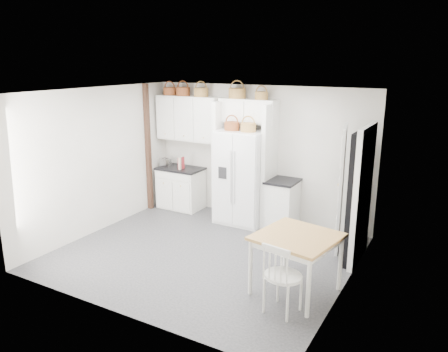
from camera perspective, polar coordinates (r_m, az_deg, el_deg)
The scene contains 29 objects.
floor at distance 7.23m, azimuth -2.48°, elevation -10.07°, with size 4.50×4.50×0.00m, color #29292F.
ceiling at distance 6.57m, azimuth -2.74°, elevation 10.95°, with size 4.50×4.50×0.00m, color white.
wall_back at distance 8.50m, azimuth 4.57°, elevation 2.98°, with size 4.50×4.50×0.00m, color silver.
wall_left at distance 8.17m, azimuth -16.12°, elevation 1.95°, with size 4.00×4.00×0.00m, color silver.
wall_right at distance 5.95m, azimuth 16.13°, elevation -2.84°, with size 4.00×4.00×0.00m, color silver.
refrigerator at distance 8.31m, azimuth 2.43°, elevation -0.12°, with size 0.93×0.74×1.79m, color white.
base_cab_left at distance 9.27m, azimuth -5.65°, elevation -1.65°, with size 0.90×0.57×0.84m, color white.
base_cab_right at distance 8.21m, azimuth 7.60°, elevation -3.76°, with size 0.50×0.60×0.88m, color white.
dining_table at distance 6.03m, azimuth 9.36°, elevation -11.26°, with size 0.99×0.99×0.82m, color #A6743B.
windsor_chair at distance 5.54m, azimuth 7.74°, elevation -12.81°, with size 0.48×0.43×0.98m, color white.
counter_left at distance 9.15m, azimuth -5.72°, elevation 0.97°, with size 0.94×0.61×0.04m, color black.
counter_right at distance 8.08m, azimuth 7.71°, elevation -0.67°, with size 0.54×0.64×0.04m, color black.
toaster at distance 9.30m, azimuth -7.66°, elevation 1.80°, with size 0.25×0.14×0.17m, color silver.
cookbook_red at distance 9.01m, azimuth -5.61°, elevation 1.68°, with size 0.04×0.16×0.25m, color #A3282D.
cookbook_cream at distance 9.01m, azimuth -5.64°, elevation 1.69°, with size 0.04×0.17×0.25m, color beige.
basket_upper_a at distance 9.19m, azimuth -7.09°, elevation 10.93°, with size 0.28×0.28×0.16m, color brown.
basket_upper_b at distance 9.00m, azimuth -5.38°, elevation 10.93°, with size 0.29×0.29×0.17m, color brown.
basket_upper_c at distance 8.76m, azimuth -3.01°, elevation 10.87°, with size 0.29×0.29×0.17m, color olive.
basket_bridge_a at distance 8.36m, azimuth 1.72°, elevation 10.74°, with size 0.33×0.33×0.19m, color olive.
basket_bridge_b at distance 8.14m, azimuth 4.90°, elevation 10.42°, with size 0.25×0.25×0.14m, color olive.
basket_fridge_a at distance 8.11m, azimuth 1.04°, elevation 6.53°, with size 0.29×0.29×0.15m, color brown.
basket_fridge_b at distance 7.96m, azimuth 3.19°, elevation 6.36°, with size 0.29×0.29×0.16m, color olive.
upper_cabinet at distance 8.98m, azimuth -4.60°, elevation 7.51°, with size 1.40×0.34×0.90m, color white.
bridge_cabinet at distance 8.28m, azimuth 3.23°, elevation 8.47°, with size 1.12×0.34×0.45m, color white.
fridge_panel_left at distance 8.56m, azimuth -0.31°, elevation 2.09°, with size 0.08×0.60×2.30m, color white.
fridge_panel_right at distance 8.12m, azimuth 5.95°, elevation 1.29°, with size 0.08×0.60×2.30m, color white.
trim_post at distance 9.11m, azimuth -9.88°, elevation 3.62°, with size 0.09×0.09×2.60m, color black.
doorway_void at distance 6.98m, azimuth 17.22°, elevation -2.66°, with size 0.18×0.85×2.05m, color black.
door_slab at distance 7.37m, azimuth 15.07°, elevation -1.58°, with size 0.80×0.04×2.05m, color white.
Camera 1 is at (3.49, -5.55, 3.06)m, focal length 35.00 mm.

